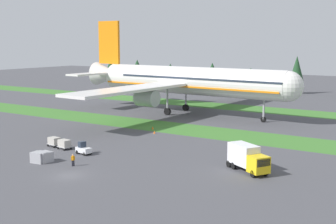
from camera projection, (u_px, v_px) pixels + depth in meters
ground_plane at (69, 176)px, 61.24m from camera, size 400.00×400.00×0.00m
grass_strip_near at (204, 132)px, 91.09m from camera, size 320.00×11.00×0.01m
grass_strip_far at (270, 110)px, 119.12m from camera, size 320.00×11.00×0.01m
airliner at (185, 80)px, 112.02m from camera, size 57.94×71.44×22.65m
baggage_tug at (83, 149)px, 72.77m from camera, size 2.77×1.69×1.97m
cargo_dolly_lead at (64, 144)px, 76.12m from camera, size 2.41×1.83×1.55m
cargo_dolly_second at (54, 141)px, 78.06m from camera, size 2.41×1.83×1.55m
catering_truck at (248, 157)px, 62.91m from camera, size 7.16×5.50×3.58m
ground_crew_marshaller at (73, 160)px, 65.81m from camera, size 0.36×0.51×1.74m
uld_container_0 at (39, 157)px, 67.72m from camera, size 2.20×1.86×1.56m
uld_container_1 at (45, 157)px, 68.19m from camera, size 2.17×1.81×1.50m
uld_container_2 at (42, 157)px, 67.88m from camera, size 2.19×1.85×1.55m
taxiway_marker_0 at (153, 128)px, 93.40m from camera, size 0.44×0.44×0.57m
taxiway_marker_1 at (154, 132)px, 89.20m from camera, size 0.44×0.44×0.53m
distant_tree_line at (311, 74)px, 153.21m from camera, size 182.39×10.49×12.59m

